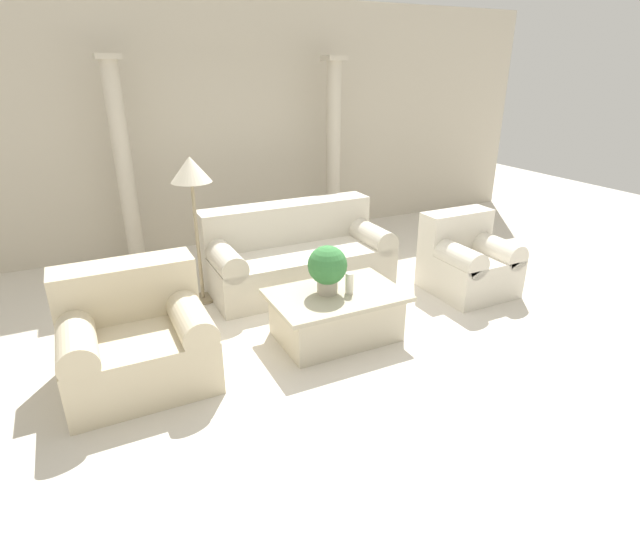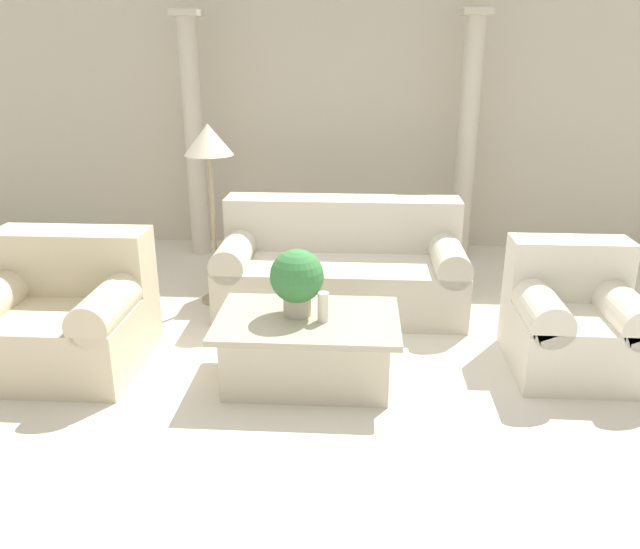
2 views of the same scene
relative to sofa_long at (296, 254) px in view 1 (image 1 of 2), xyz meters
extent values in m
plane|color=silver|center=(-0.15, -1.02, -0.36)|extent=(16.00, 16.00, 0.00)
cube|color=beige|center=(-0.15, 1.89, 1.24)|extent=(10.00, 0.06, 3.20)
cube|color=beige|center=(0.00, -0.07, -0.13)|extent=(2.05, 1.00, 0.45)
cube|color=beige|center=(0.00, 0.25, 0.31)|extent=(2.05, 0.35, 0.45)
cylinder|color=beige|center=(-0.88, -0.07, 0.15)|extent=(0.28, 1.00, 0.28)
cylinder|color=beige|center=(0.88, -0.07, 0.15)|extent=(0.28, 1.00, 0.28)
cube|color=beige|center=(-1.92, -1.23, -0.13)|extent=(1.10, 1.00, 0.45)
cube|color=beige|center=(-1.92, -0.91, 0.31)|extent=(1.10, 0.35, 0.45)
cylinder|color=beige|center=(-2.33, -1.23, 0.15)|extent=(0.28, 1.00, 0.28)
cylinder|color=beige|center=(-1.50, -1.23, 0.15)|extent=(0.28, 1.00, 0.28)
cube|color=beige|center=(-0.18, -1.33, -0.15)|extent=(1.06, 0.71, 0.41)
cube|color=#B3A98F|center=(-0.18, -1.33, 0.07)|extent=(1.21, 0.80, 0.04)
cylinder|color=#B2A893|center=(-0.25, -1.29, 0.15)|extent=(0.19, 0.19, 0.12)
sphere|color=#387A3D|center=(-0.25, -1.29, 0.36)|extent=(0.36, 0.36, 0.36)
cylinder|color=silver|center=(-0.07, -1.38, 0.19)|extent=(0.07, 0.07, 0.20)
cylinder|color=gray|center=(-1.10, 0.02, -0.34)|extent=(0.28, 0.28, 0.03)
cylinder|color=gray|center=(-1.10, 0.02, 0.30)|extent=(0.04, 0.04, 1.26)
cone|color=beige|center=(-1.10, 0.02, 1.06)|extent=(0.41, 0.41, 0.25)
cylinder|color=beige|center=(-1.58, 1.42, 0.85)|extent=(0.20, 0.20, 2.42)
cube|color=beige|center=(-1.58, 1.42, 2.09)|extent=(0.28, 0.28, 0.06)
cylinder|color=beige|center=(1.23, 1.42, 0.85)|extent=(0.20, 0.20, 2.42)
cube|color=beige|center=(1.23, 1.42, 2.09)|extent=(0.28, 0.28, 0.06)
cube|color=beige|center=(1.64, -1.07, -0.14)|extent=(0.83, 0.85, 0.44)
cube|color=beige|center=(1.64, -0.80, 0.29)|extent=(0.83, 0.30, 0.42)
cylinder|color=beige|center=(1.36, -1.07, 0.12)|extent=(0.28, 0.85, 0.28)
cylinder|color=beige|center=(1.91, -1.07, 0.12)|extent=(0.28, 0.85, 0.28)
camera|label=1|loc=(-2.14, -4.95, 2.00)|focal=28.00mm
camera|label=2|loc=(0.14, -5.08, 1.74)|focal=35.00mm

